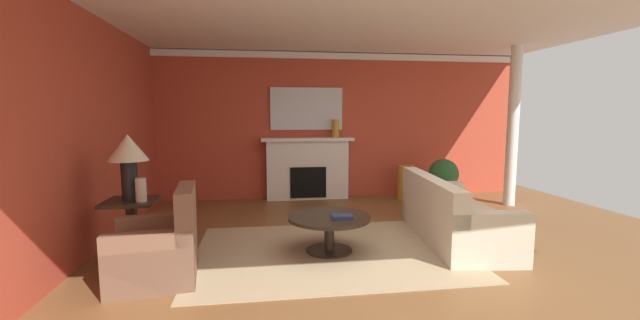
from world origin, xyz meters
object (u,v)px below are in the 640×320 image
armchair_near_window (159,251)px  coffee_table (329,225)px  mantel_mirror (307,109)px  table_lamp (128,154)px  vase_tall_corner (405,182)px  potted_plant (443,177)px  fireplace (307,170)px  vase_mantel_right (336,129)px  sofa (452,218)px  side_table (132,225)px  vase_on_side_table (141,190)px

armchair_near_window → coffee_table: size_ratio=0.95×
mantel_mirror → table_lamp: size_ratio=1.89×
vase_tall_corner → potted_plant: size_ratio=0.80×
fireplace → potted_plant: bearing=-15.5°
vase_tall_corner → potted_plant: potted_plant is taller
vase_tall_corner → table_lamp: bearing=-147.8°
fireplace → potted_plant: size_ratio=2.16×
coffee_table → vase_mantel_right: 3.28m
sofa → side_table: 3.98m
vase_mantel_right → vase_on_side_table: (-2.77, -3.07, -0.56)m
mantel_mirror → vase_tall_corner: size_ratio=2.13×
coffee_table → vase_on_side_table: 2.19m
mantel_mirror → vase_mantel_right: bearing=-17.2°
potted_plant → vase_tall_corner: bearing=146.6°
coffee_table → vase_mantel_right: vase_mantel_right is taller
armchair_near_window → vase_on_side_table: bearing=118.5°
vase_tall_corner → armchair_near_window: bearing=-138.6°
coffee_table → vase_on_side_table: (-2.14, -0.03, 0.50)m
vase_tall_corner → potted_plant: (0.60, -0.40, 0.16)m
sofa → vase_tall_corner: size_ratio=3.27×
mantel_mirror → vase_on_side_table: size_ratio=5.32×
armchair_near_window → coffee_table: bearing=17.7°
armchair_near_window → side_table: size_ratio=1.36×
mantel_mirror → vase_mantel_right: size_ratio=3.99×
armchair_near_window → side_table: 0.82m
vase_mantel_right → vase_tall_corner: (1.36, -0.25, -1.06)m
coffee_table → vase_tall_corner: size_ratio=1.50×
mantel_mirror → side_table: bearing=-127.2°
table_lamp → vase_tall_corner: bearing=32.2°
sofa → coffee_table: 1.70m
table_lamp → potted_plant: bearing=25.3°
fireplace → vase_on_side_table: (-2.22, -3.12, 0.26)m
vase_tall_corner → vase_on_side_table: size_ratio=2.50×
sofa → vase_on_side_table: vase_on_side_table is taller
armchair_near_window → potted_plant: armchair_near_window is taller
fireplace → side_table: size_ratio=2.57×
table_lamp → vase_mantel_right: size_ratio=2.11×
mantel_mirror → armchair_near_window: (-1.92, -3.79, -1.47)m
side_table → vase_on_side_table: size_ratio=2.63×
vase_mantel_right → vase_on_side_table: 4.17m
sofa → fireplace: bearing=119.2°
side_table → vase_mantel_right: 4.27m
armchair_near_window → table_lamp: (-0.45, 0.67, 0.92)m
armchair_near_window → vase_tall_corner: 5.10m
fireplace → coffee_table: bearing=-91.6°
fireplace → vase_on_side_table: 3.84m
coffee_table → vase_tall_corner: 3.43m
potted_plant → sofa: bearing=-112.5°
armchair_near_window → table_lamp: table_lamp is taller
fireplace → vase_tall_corner: fireplace is taller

